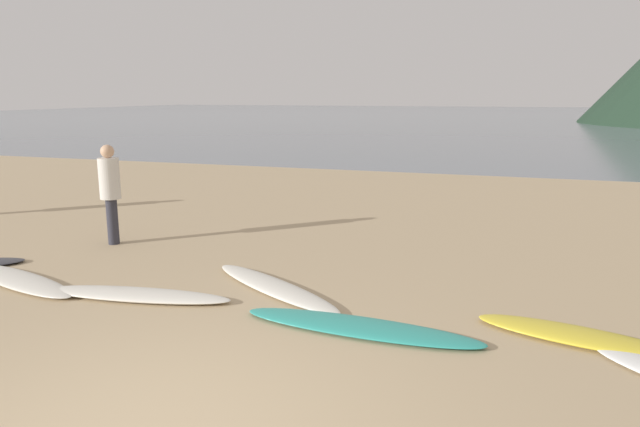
{
  "coord_description": "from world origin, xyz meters",
  "views": [
    {
      "loc": [
        2.36,
        -3.1,
        2.49
      ],
      "look_at": [
        -0.42,
        5.48,
        0.6
      ],
      "focal_mm": 32.15,
      "sensor_mm": 36.0,
      "label": 1
    }
  ],
  "objects_px": {
    "surfboard_3": "(136,295)",
    "surfboard_6": "(576,336)",
    "person_2": "(110,186)",
    "surfboard_4": "(274,287)",
    "surfboard_5": "(360,327)",
    "surfboard_2": "(19,280)"
  },
  "relations": [
    {
      "from": "surfboard_5",
      "to": "surfboard_6",
      "type": "relative_size",
      "value": 1.31
    },
    {
      "from": "person_2",
      "to": "surfboard_2",
      "type": "bearing_deg",
      "value": -109.99
    },
    {
      "from": "surfboard_5",
      "to": "surfboard_2",
      "type": "bearing_deg",
      "value": -178.01
    },
    {
      "from": "person_2",
      "to": "surfboard_5",
      "type": "bearing_deg",
      "value": -48.23
    },
    {
      "from": "surfboard_3",
      "to": "surfboard_6",
      "type": "xyz_separation_m",
      "value": [
        5.06,
        0.35,
        -0.0
      ]
    },
    {
      "from": "surfboard_3",
      "to": "person_2",
      "type": "bearing_deg",
      "value": 124.92
    },
    {
      "from": "surfboard_3",
      "to": "surfboard_4",
      "type": "height_order",
      "value": "surfboard_3"
    },
    {
      "from": "surfboard_2",
      "to": "surfboard_3",
      "type": "xyz_separation_m",
      "value": [
        1.84,
        -0.01,
        0.0
      ]
    },
    {
      "from": "surfboard_2",
      "to": "surfboard_3",
      "type": "distance_m",
      "value": 1.84
    },
    {
      "from": "surfboard_4",
      "to": "surfboard_2",
      "type": "bearing_deg",
      "value": -134.89
    },
    {
      "from": "surfboard_2",
      "to": "surfboard_5",
      "type": "relative_size",
      "value": 0.88
    },
    {
      "from": "surfboard_5",
      "to": "person_2",
      "type": "height_order",
      "value": "person_2"
    },
    {
      "from": "surfboard_4",
      "to": "surfboard_6",
      "type": "relative_size",
      "value": 1.23
    },
    {
      "from": "surfboard_4",
      "to": "surfboard_5",
      "type": "distance_m",
      "value": 1.64
    },
    {
      "from": "surfboard_3",
      "to": "surfboard_2",
      "type": "bearing_deg",
      "value": 172.14
    },
    {
      "from": "surfboard_5",
      "to": "person_2",
      "type": "bearing_deg",
      "value": 158.5
    },
    {
      "from": "surfboard_3",
      "to": "surfboard_4",
      "type": "distance_m",
      "value": 1.72
    },
    {
      "from": "surfboard_3",
      "to": "surfboard_6",
      "type": "relative_size",
      "value": 1.21
    },
    {
      "from": "surfboard_2",
      "to": "surfboard_4",
      "type": "relative_size",
      "value": 0.94
    },
    {
      "from": "surfboard_2",
      "to": "person_2",
      "type": "xyz_separation_m",
      "value": [
        -0.12,
        2.13,
        0.94
      ]
    },
    {
      "from": "surfboard_4",
      "to": "surfboard_5",
      "type": "height_order",
      "value": "surfboard_4"
    },
    {
      "from": "surfboard_2",
      "to": "surfboard_6",
      "type": "distance_m",
      "value": 6.91
    }
  ]
}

